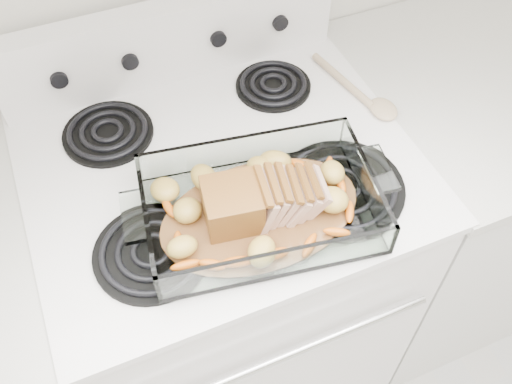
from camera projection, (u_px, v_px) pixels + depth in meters
name	position (u px, v px, depth m)	size (l,w,h in m)	color
electric_range	(228.00, 273.00, 1.51)	(0.78, 0.70, 1.12)	white
counter_right	(438.00, 199.00, 1.68)	(0.58, 0.68, 0.93)	silver
baking_dish	(260.00, 209.00, 1.04)	(0.41, 0.27, 0.08)	silver
pork_roast	(253.00, 203.00, 1.02)	(0.23, 0.10, 0.08)	brown
roast_vegetables	(252.00, 195.00, 1.06)	(0.32, 0.17, 0.04)	orange
wooden_spoon	(365.00, 96.00, 1.26)	(0.09, 0.26, 0.02)	tan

